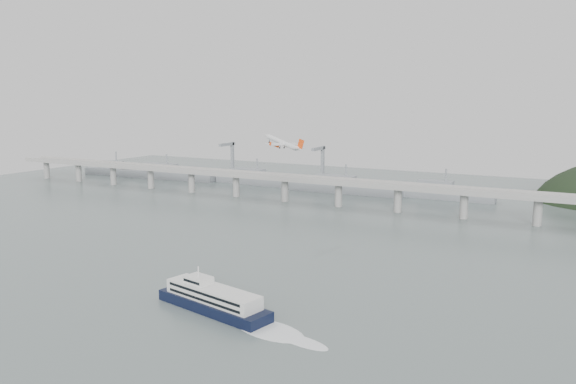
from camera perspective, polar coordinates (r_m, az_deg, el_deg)
The scene contains 5 objects.
ground at distance 277.76m, azimuth -5.39°, elevation -9.03°, with size 900.00×900.00×0.00m, color slate.
bridge at distance 449.94m, azimuth 8.56°, elevation 0.42°, with size 800.00×22.00×23.90m.
distant_fleet at distance 576.24m, azimuth -3.86°, elevation 1.35°, with size 453.00×60.90×40.00m.
ferry at distance 241.37m, azimuth -7.60°, elevation -10.79°, with size 91.89×30.35×17.50m.
airliner at distance 359.01m, azimuth -0.50°, elevation 5.00°, with size 32.77×29.94×11.45m.
Camera 1 is at (145.58, -219.43, 88.36)m, focal length 35.00 mm.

